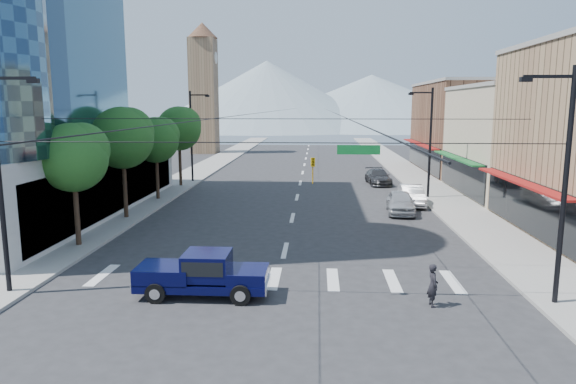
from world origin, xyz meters
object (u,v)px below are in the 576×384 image
object	(u,v)px
parked_car_near	(400,202)
parked_car_far	(378,177)
pickup_truck	(202,273)
parked_car_mid	(412,195)
pedestrian	(433,285)

from	to	relation	value
parked_car_near	parked_car_far	xyz separation A→B (m)	(0.00, 13.67, -0.07)
pickup_truck	parked_car_near	bearing A→B (deg)	57.95
pickup_truck	parked_car_near	distance (m)	19.73
pickup_truck	parked_car_far	bearing A→B (deg)	71.04
pickup_truck	parked_car_far	size ratio (longest dim) A/B	1.07
parked_car_mid	parked_car_far	bearing A→B (deg)	99.13
parked_car_mid	parked_car_far	world-z (taller)	parked_car_mid
parked_car_mid	pedestrian	bearing A→B (deg)	-95.97
parked_car_near	pedestrian	bearing A→B (deg)	-90.42
parked_car_near	parked_car_far	world-z (taller)	parked_car_near
parked_car_near	parked_car_mid	size ratio (longest dim) A/B	1.00
parked_car_near	parked_car_mid	world-z (taller)	parked_car_near
pedestrian	parked_car_far	xyz separation A→B (m)	(1.50, 30.95, -0.11)
pedestrian	parked_car_near	size ratio (longest dim) A/B	0.36
pedestrian	parked_car_mid	world-z (taller)	pedestrian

